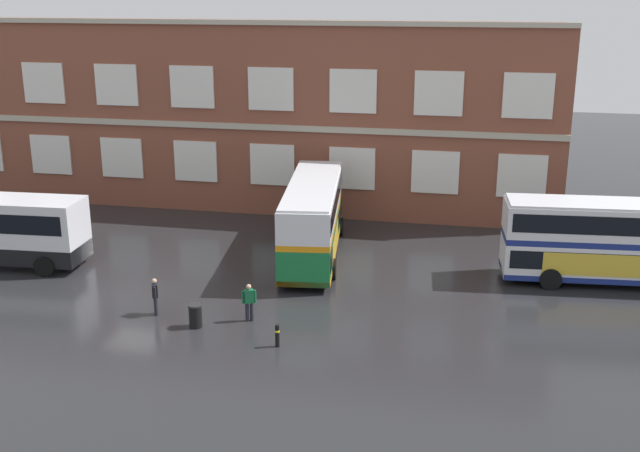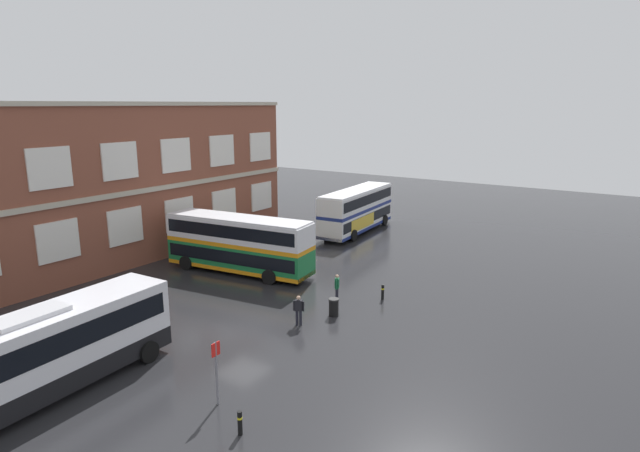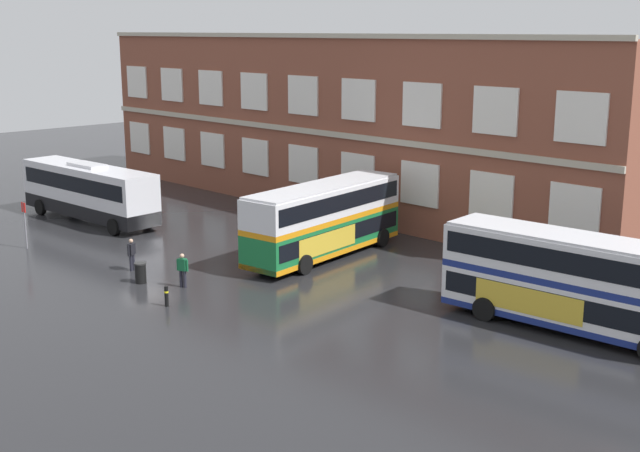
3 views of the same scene
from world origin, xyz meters
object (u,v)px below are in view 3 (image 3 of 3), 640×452
waiting_passenger (183,269)px  safety_bollard_west (166,296)px  bus_stand_flag (25,221)px  station_litter_bin (140,273)px  touring_coach (89,192)px  second_passenger (132,253)px  double_decker_middle (572,281)px  double_decker_near (324,219)px

waiting_passenger → safety_bollard_west: waiting_passenger is taller
waiting_passenger → bus_stand_flag: 12.58m
bus_stand_flag → waiting_passenger: bearing=9.5°
bus_stand_flag → station_litter_bin: bus_stand_flag is taller
station_litter_bin → touring_coach: bearing=159.6°
second_passenger → touring_coach: bearing=159.9°
safety_bollard_west → double_decker_middle: bearing=35.3°
double_decker_near → bus_stand_flag: (-13.29, -10.92, -0.51)m
waiting_passenger → double_decker_near: bearing=84.2°
double_decker_middle → bus_stand_flag: double_decker_middle is taller
double_decker_middle → safety_bollard_west: size_ratio=11.76×
bus_stand_flag → safety_bollard_west: 14.26m
double_decker_middle → second_passenger: 22.13m
double_decker_middle → waiting_passenger: size_ratio=6.57×
double_decker_near → bus_stand_flag: size_ratio=4.16×
double_decker_near → station_litter_bin: double_decker_near is taller
waiting_passenger → station_litter_bin: (-2.07, -1.08, -0.41)m
double_decker_middle → touring_coach: (-32.51, -3.82, -0.24)m
double_decker_middle → station_litter_bin: (-18.34, -9.09, -1.63)m
double_decker_middle → bus_stand_flag: 30.38m
station_litter_bin → bus_stand_flag: bearing=-174.5°
double_decker_near → touring_coach: size_ratio=0.93×
double_decker_near → double_decker_middle: bearing=-3.1°
double_decker_middle → bus_stand_flag: (-28.66, -10.08, -0.51)m
safety_bollard_west → second_passenger: bearing=161.6°
touring_coach → bus_stand_flag: (3.85, -6.26, -0.27)m
safety_bollard_west → touring_coach: bearing=160.5°
second_passenger → bus_stand_flag: 8.39m
double_decker_middle → touring_coach: size_ratio=0.92×
double_decker_near → second_passenger: double_decker_near is taller
second_passenger → safety_bollard_west: (6.08, -2.02, -0.44)m
double_decker_middle → bus_stand_flag: size_ratio=4.14×
station_litter_bin → double_decker_middle: bearing=26.4°
waiting_passenger → second_passenger: (-4.25, -0.19, 0.00)m
second_passenger → double_decker_near: bearing=60.3°
double_decker_middle → touring_coach: double_decker_middle is taller
touring_coach → waiting_passenger: bearing=-14.5°
station_litter_bin → second_passenger: bearing=157.8°
double_decker_near → safety_bollard_west: (0.92, -11.05, -1.66)m
waiting_passenger → second_passenger: bearing=-177.5°
bus_stand_flag → double_decker_middle: bearing=19.4°
second_passenger → safety_bollard_west: bearing=-18.4°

